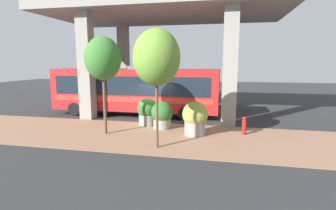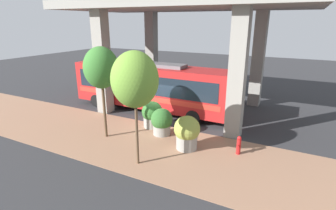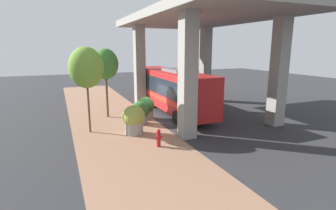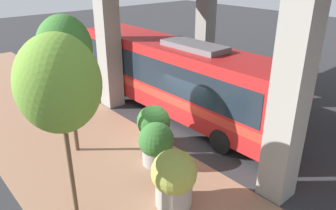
# 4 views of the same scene
# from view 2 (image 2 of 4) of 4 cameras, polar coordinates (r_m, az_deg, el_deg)

# --- Properties ---
(ground_plane) EXTENTS (80.00, 80.00, 0.00)m
(ground_plane) POSITION_cam_2_polar(r_m,az_deg,el_deg) (17.70, -2.12, -4.26)
(ground_plane) COLOR #2D2D30
(ground_plane) RESTS_ON ground
(sidewalk_strip) EXTENTS (6.00, 40.00, 0.02)m
(sidewalk_strip) POSITION_cam_2_polar(r_m,az_deg,el_deg) (15.38, -7.65, -7.93)
(sidewalk_strip) COLOR #936B51
(sidewalk_strip) RESTS_ON ground
(overpass) EXTENTS (9.40, 17.78, 8.03)m
(overpass) POSITION_cam_2_polar(r_m,az_deg,el_deg) (19.98, 3.58, 18.68)
(overpass) COLOR gray
(overpass) RESTS_ON ground
(bus) EXTENTS (2.65, 12.47, 3.73)m
(bus) POSITION_cam_2_polar(r_m,az_deg,el_deg) (19.93, -3.97, 4.35)
(bus) COLOR #B21E1E
(bus) RESTS_ON ground
(fire_hydrant) EXTENTS (0.47, 0.22, 1.03)m
(fire_hydrant) POSITION_cam_2_polar(r_m,az_deg,el_deg) (14.20, 15.15, -8.44)
(fire_hydrant) COLOR #B21919
(fire_hydrant) RESTS_ON ground
(planter_front) EXTENTS (1.32, 1.32, 1.66)m
(planter_front) POSITION_cam_2_polar(r_m,az_deg,el_deg) (15.89, -1.36, -3.65)
(planter_front) COLOR gray
(planter_front) RESTS_ON ground
(planter_middle) EXTENTS (1.41, 1.41, 1.88)m
(planter_middle) POSITION_cam_2_polar(r_m,az_deg,el_deg) (14.14, 4.16, -5.95)
(planter_middle) COLOR gray
(planter_middle) RESTS_ON ground
(planter_back) EXTENTS (1.35, 1.35, 1.74)m
(planter_back) POSITION_cam_2_polar(r_m,az_deg,el_deg) (17.04, -3.44, -2.05)
(planter_back) COLOR gray
(planter_back) RESTS_ON ground
(street_tree_near) EXTENTS (2.13, 2.13, 5.47)m
(street_tree_near) POSITION_cam_2_polar(r_m,az_deg,el_deg) (11.69, -7.24, 5.45)
(street_tree_near) COLOR brown
(street_tree_near) RESTS_ON ground
(street_tree_far) EXTENTS (1.96, 1.96, 5.35)m
(street_tree_far) POSITION_cam_2_polar(r_m,az_deg,el_deg) (15.14, -14.35, 7.78)
(street_tree_far) COLOR brown
(street_tree_far) RESTS_ON ground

